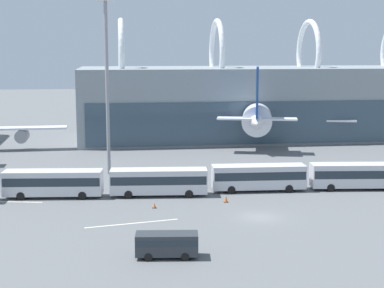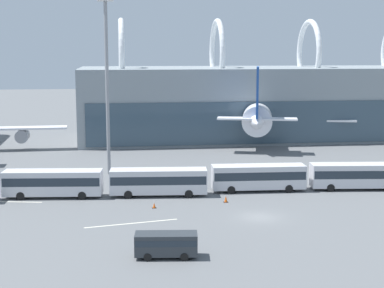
% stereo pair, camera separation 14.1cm
% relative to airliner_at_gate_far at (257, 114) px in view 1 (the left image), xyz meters
% --- Properties ---
extents(ground_plane, '(440.00, 440.00, 0.00)m').
position_rel_airliner_at_gate_far_xyz_m(ground_plane, '(-12.33, -52.35, -5.53)').
color(ground_plane, slate).
extents(airliner_at_gate_far, '(37.32, 35.24, 15.12)m').
position_rel_airliner_at_gate_far_xyz_m(airliner_at_gate_far, '(0.00, 0.00, 0.00)').
color(airliner_at_gate_far, white).
rests_on(airliner_at_gate_far, ground_plane).
extents(shuttle_bus_1, '(12.17, 3.96, 3.36)m').
position_rel_airliner_at_gate_far_xyz_m(shuttle_bus_1, '(-35.47, -40.59, -3.56)').
color(shuttle_bus_1, silver).
rests_on(shuttle_bus_1, ground_plane).
extents(shuttle_bus_2, '(12.14, 3.74, 3.36)m').
position_rel_airliner_at_gate_far_xyz_m(shuttle_bus_2, '(-22.56, -41.45, -3.56)').
color(shuttle_bus_2, silver).
rests_on(shuttle_bus_2, ground_plane).
extents(shuttle_bus_3, '(12.06, 3.29, 3.36)m').
position_rel_airliner_at_gate_far_xyz_m(shuttle_bus_3, '(-9.65, -40.52, -3.56)').
color(shuttle_bus_3, silver).
rests_on(shuttle_bus_3, ground_plane).
extents(shuttle_bus_4, '(12.17, 3.98, 3.36)m').
position_rel_airliner_at_gate_far_xyz_m(shuttle_bus_4, '(3.26, -41.26, -3.56)').
color(shuttle_bus_4, silver).
rests_on(shuttle_bus_4, ground_plane).
extents(service_van_foreground, '(5.61, 2.53, 2.17)m').
position_rel_airliner_at_gate_far_xyz_m(service_van_foreground, '(-23.50, -63.57, -4.25)').
color(service_van_foreground, '#2D3338').
rests_on(service_van_foreground, ground_plane).
extents(floodlight_mast, '(2.24, 2.24, 25.27)m').
position_rel_airliner_at_gate_far_xyz_m(floodlight_mast, '(-28.82, -27.61, 10.69)').
color(floodlight_mast, gray).
rests_on(floodlight_mast, ground_plane).
extents(lane_stripe_0, '(9.80, 2.19, 0.01)m').
position_rel_airliner_at_gate_far_xyz_m(lane_stripe_0, '(-26.23, -52.97, -5.53)').
color(lane_stripe_0, silver).
rests_on(lane_stripe_0, ground_plane).
extents(lane_stripe_1, '(6.60, 1.58, 0.01)m').
position_rel_airliner_at_gate_far_xyz_m(lane_stripe_1, '(-39.84, -42.29, -5.53)').
color(lane_stripe_1, silver).
rests_on(lane_stripe_1, ground_plane).
extents(traffic_cone_0, '(0.48, 0.48, 0.63)m').
position_rel_airliner_at_gate_far_xyz_m(traffic_cone_0, '(-23.50, -47.20, -5.22)').
color(traffic_cone_0, black).
rests_on(traffic_cone_0, ground_plane).
extents(traffic_cone_2, '(0.53, 0.53, 0.81)m').
position_rel_airliner_at_gate_far_xyz_m(traffic_cone_2, '(-14.85, -45.70, -5.13)').
color(traffic_cone_2, black).
rests_on(traffic_cone_2, ground_plane).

